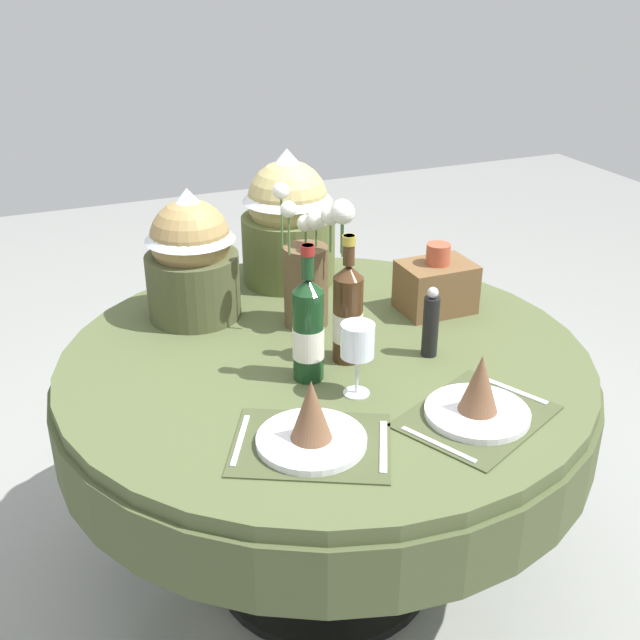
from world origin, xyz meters
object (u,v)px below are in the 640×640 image
at_px(woven_basket_side_right, 436,285).
at_px(gift_tub_back_centre, 288,213).
at_px(dining_table, 325,394).
at_px(flower_vase, 310,270).
at_px(pepper_mill, 431,324).
at_px(wine_bottle_left, 348,313).
at_px(wine_glass_left, 358,342).
at_px(place_setting_left, 311,427).
at_px(wine_bottle_centre, 308,329).
at_px(place_setting_right, 478,400).
at_px(gift_tub_back_left, 191,251).

bearing_deg(woven_basket_side_right, gift_tub_back_centre, 129.73).
bearing_deg(woven_basket_side_right, dining_table, -162.85).
distance_m(flower_vase, pepper_mill, 0.37).
bearing_deg(gift_tub_back_centre, woven_basket_side_right, -50.27).
relative_size(flower_vase, wine_bottle_left, 1.22).
xyz_separation_m(dining_table, wine_bottle_left, (0.04, -0.06, 0.26)).
height_order(wine_bottle_left, wine_glass_left, wine_bottle_left).
bearing_deg(place_setting_left, wine_bottle_centre, 69.43).
distance_m(place_setting_right, wine_bottle_left, 0.41).
bearing_deg(pepper_mill, wine_glass_left, -157.66).
height_order(dining_table, pepper_mill, pepper_mill).
relative_size(place_setting_left, place_setting_right, 1.01).
xyz_separation_m(gift_tub_back_centre, woven_basket_side_right, (0.32, -0.38, -0.14)).
bearing_deg(place_setting_right, wine_glass_left, 136.52).
bearing_deg(flower_vase, wine_glass_left, -95.56).
xyz_separation_m(wine_bottle_centre, pepper_mill, (0.34, -0.01, -0.04)).
bearing_deg(wine_bottle_left, woven_basket_side_right, 26.22).
relative_size(place_setting_left, gift_tub_back_left, 1.11).
xyz_separation_m(flower_vase, pepper_mill, (0.22, -0.29, -0.08)).
distance_m(wine_bottle_centre, gift_tub_back_left, 0.50).
bearing_deg(gift_tub_back_centre, wine_glass_left, -97.79).
height_order(flower_vase, gift_tub_back_left, flower_vase).
bearing_deg(wine_bottle_left, place_setting_left, -125.50).
distance_m(dining_table, woven_basket_side_right, 0.47).
relative_size(wine_bottle_left, gift_tub_back_centre, 0.80).
relative_size(wine_bottle_left, wine_bottle_centre, 0.97).
bearing_deg(place_setting_left, place_setting_right, -6.26).
bearing_deg(gift_tub_back_left, dining_table, -54.30).
relative_size(wine_bottle_centre, wine_glass_left, 1.89).
xyz_separation_m(place_setting_right, woven_basket_side_right, (0.21, 0.55, 0.03)).
relative_size(gift_tub_back_left, woven_basket_side_right, 1.83).
relative_size(wine_glass_left, woven_basket_side_right, 0.90).
xyz_separation_m(place_setting_left, woven_basket_side_right, (0.60, 0.50, 0.03)).
height_order(dining_table, flower_vase, flower_vase).
relative_size(dining_table, pepper_mill, 7.39).
relative_size(pepper_mill, gift_tub_back_left, 0.51).
distance_m(flower_vase, wine_bottle_left, 0.23).
xyz_separation_m(wine_glass_left, gift_tub_back_centre, (0.10, 0.73, 0.08)).
bearing_deg(pepper_mill, place_setting_left, -149.07).
xyz_separation_m(wine_glass_left, woven_basket_side_right, (0.42, 0.35, -0.06)).
bearing_deg(woven_basket_side_right, wine_bottle_centre, -155.04).
distance_m(wine_bottle_left, gift_tub_back_centre, 0.57).
relative_size(dining_table, gift_tub_back_left, 3.75).
bearing_deg(wine_bottle_left, dining_table, 125.33).
height_order(place_setting_right, wine_bottle_left, wine_bottle_left).
distance_m(place_setting_right, gift_tub_back_centre, 0.95).
distance_m(wine_bottle_centre, pepper_mill, 0.34).
xyz_separation_m(pepper_mill, gift_tub_back_left, (-0.51, 0.47, 0.11)).
height_order(gift_tub_back_left, gift_tub_back_centre, gift_tub_back_centre).
xyz_separation_m(dining_table, gift_tub_back_left, (-0.26, 0.36, 0.33)).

